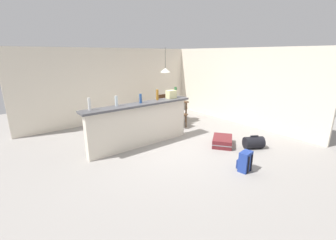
% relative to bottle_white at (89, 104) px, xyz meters
% --- Properties ---
extents(ground_plane, '(13.00, 13.00, 0.05)m').
position_rel_bottle_white_xyz_m(ground_plane, '(1.90, -0.45, -1.29)').
color(ground_plane, gray).
extents(wall_back, '(6.60, 0.10, 2.50)m').
position_rel_bottle_white_xyz_m(wall_back, '(1.90, 2.60, -0.01)').
color(wall_back, silver).
rests_on(wall_back, ground_plane).
extents(wall_right, '(0.10, 6.00, 2.50)m').
position_rel_bottle_white_xyz_m(wall_right, '(4.95, -0.15, -0.01)').
color(wall_right, silver).
rests_on(wall_right, ground_plane).
extents(partition_half_wall, '(2.80, 0.20, 1.07)m').
position_rel_bottle_white_xyz_m(partition_half_wall, '(1.22, -0.08, -0.72)').
color(partition_half_wall, silver).
rests_on(partition_half_wall, ground_plane).
extents(bar_countertop, '(2.96, 0.40, 0.05)m').
position_rel_bottle_white_xyz_m(bar_countertop, '(1.22, -0.08, -0.16)').
color(bar_countertop, '#4C4C51').
rests_on(bar_countertop, partition_half_wall).
extents(bottle_white, '(0.06, 0.06, 0.27)m').
position_rel_bottle_white_xyz_m(bottle_white, '(0.00, 0.00, 0.00)').
color(bottle_white, silver).
rests_on(bottle_white, bar_countertop).
extents(bottle_clear, '(0.07, 0.07, 0.24)m').
position_rel_bottle_white_xyz_m(bottle_clear, '(0.64, 0.01, -0.02)').
color(bottle_clear, silver).
rests_on(bottle_clear, bar_countertop).
extents(bottle_blue, '(0.07, 0.07, 0.23)m').
position_rel_bottle_white_xyz_m(bottle_blue, '(1.27, -0.05, -0.02)').
color(bottle_blue, '#284C89').
rests_on(bottle_blue, bar_countertop).
extents(bottle_amber, '(0.07, 0.07, 0.28)m').
position_rel_bottle_white_xyz_m(bottle_amber, '(1.83, 0.01, 0.00)').
color(bottle_amber, '#9E661E').
rests_on(bottle_amber, bar_countertop).
extents(bottle_green, '(0.07, 0.07, 0.29)m').
position_rel_bottle_white_xyz_m(bottle_green, '(2.47, 0.02, 0.01)').
color(bottle_green, '#2D6B38').
rests_on(bottle_green, bar_countertop).
extents(grocery_bag, '(0.26, 0.18, 0.22)m').
position_rel_bottle_white_xyz_m(grocery_bag, '(2.26, -0.03, -0.03)').
color(grocery_bag, beige).
rests_on(grocery_bag, bar_countertop).
extents(dining_table, '(1.10, 0.80, 0.74)m').
position_rel_bottle_white_xyz_m(dining_table, '(3.08, 1.09, -0.61)').
color(dining_table, '#4C331E').
rests_on(dining_table, ground_plane).
extents(dining_chair_near_partition, '(0.45, 0.45, 0.93)m').
position_rel_bottle_white_xyz_m(dining_chair_near_partition, '(2.99, 0.53, -0.75)').
color(dining_chair_near_partition, '#4C331E').
rests_on(dining_chair_near_partition, ground_plane).
extents(dining_chair_far_side, '(0.43, 0.43, 0.93)m').
position_rel_bottle_white_xyz_m(dining_chair_far_side, '(3.17, 1.61, -0.75)').
color(dining_chair_far_side, '#4C331E').
rests_on(dining_chair_far_side, ground_plane).
extents(pendant_lamp, '(0.34, 0.34, 0.82)m').
position_rel_bottle_white_xyz_m(pendant_lamp, '(3.00, 1.18, 0.53)').
color(pendant_lamp, black).
extents(suitcase_flat_maroon, '(0.86, 0.81, 0.22)m').
position_rel_bottle_white_xyz_m(suitcase_flat_maroon, '(2.91, -1.37, -1.15)').
color(suitcase_flat_maroon, maroon).
rests_on(suitcase_flat_maroon, ground_plane).
extents(duffel_bag_black, '(0.57, 0.50, 0.34)m').
position_rel_bottle_white_xyz_m(duffel_bag_black, '(3.38, -1.99, -1.11)').
color(duffel_bag_black, black).
rests_on(duffel_bag_black, ground_plane).
extents(backpack_blue, '(0.30, 0.28, 0.42)m').
position_rel_bottle_white_xyz_m(backpack_blue, '(2.18, -2.52, -1.06)').
color(backpack_blue, '#233D93').
rests_on(backpack_blue, ground_plane).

